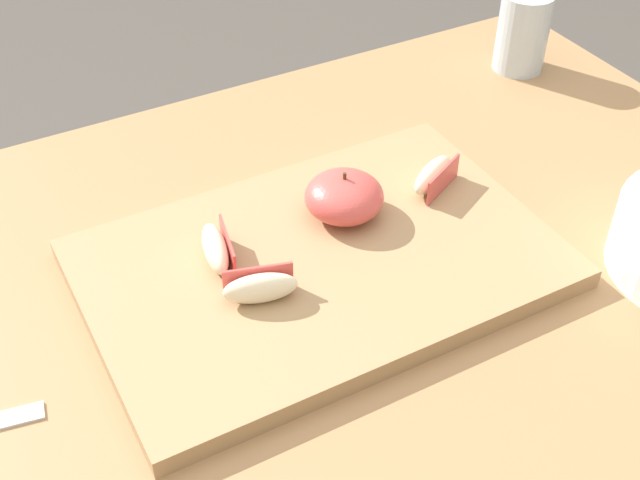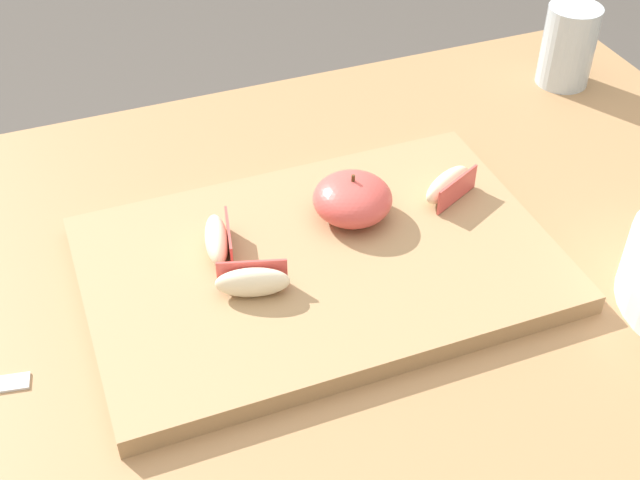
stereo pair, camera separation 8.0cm
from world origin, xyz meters
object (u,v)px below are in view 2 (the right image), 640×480
at_px(cutting_board, 320,264).
at_px(drinking_glass_water, 568,46).
at_px(apple_half_skin_up, 353,199).
at_px(apple_wedge_back, 253,282).
at_px(apple_wedge_middle, 448,185).
at_px(apple_wedge_left, 218,240).

bearing_deg(cutting_board, drinking_glass_water, 28.22).
height_order(apple_half_skin_up, apple_wedge_back, apple_half_skin_up).
distance_m(cutting_board, apple_half_skin_up, 0.08).
xyz_separation_m(apple_half_skin_up, apple_wedge_middle, (0.11, -0.01, -0.01)).
xyz_separation_m(cutting_board, apple_wedge_left, (-0.09, 0.04, 0.03)).
distance_m(apple_half_skin_up, apple_wedge_back, 0.15).
relative_size(apple_wedge_left, drinking_glass_water, 0.68).
xyz_separation_m(apple_wedge_left, apple_wedge_middle, (0.25, -0.00, 0.00)).
bearing_deg(apple_wedge_left, apple_half_skin_up, 1.65).
relative_size(apple_wedge_left, apple_wedge_middle, 1.01).
bearing_deg(apple_wedge_middle, drinking_glass_water, 35.19).
xyz_separation_m(cutting_board, drinking_glass_water, (0.43, 0.23, 0.04)).
bearing_deg(apple_wedge_middle, apple_wedge_left, 179.56).
bearing_deg(apple_wedge_middle, apple_wedge_back, -164.22).
height_order(apple_wedge_back, drinking_glass_water, drinking_glass_water).
relative_size(cutting_board, apple_wedge_middle, 6.32).
bearing_deg(apple_half_skin_up, apple_wedge_left, -178.35).
height_order(apple_wedge_left, drinking_glass_water, drinking_glass_water).
bearing_deg(apple_wedge_back, drinking_glass_water, 26.97).
bearing_deg(apple_wedge_left, apple_wedge_back, -78.71).
bearing_deg(apple_half_skin_up, apple_wedge_back, -150.68).
bearing_deg(drinking_glass_water, cutting_board, -151.78).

